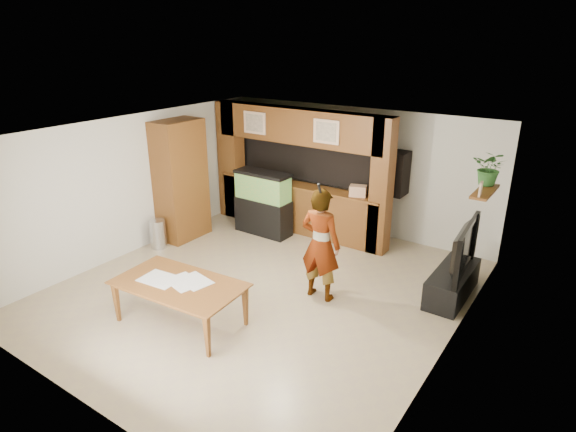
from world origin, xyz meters
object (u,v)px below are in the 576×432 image
Objects in this scene: aquarium at (263,204)px; television at (457,247)px; pantry_cabinet at (181,180)px; person at (321,245)px; dining_table at (179,304)px.

aquarium reaches higher than television.
pantry_cabinet is 1.33× the size of person.
television is 0.77× the size of person.
pantry_cabinet is 3.65m from person.
television is (5.35, 0.65, -0.34)m from pantry_cabinet.
pantry_cabinet is at bearing -10.16° from person.
television is 0.75× the size of dining_table.
television is at bearing 40.90° from dining_table.
pantry_cabinet reaches higher than person.
person is 0.98× the size of dining_table.
pantry_cabinet is 1.72× the size of television.
person reaches higher than dining_table.
pantry_cabinet is 1.81× the size of aquarium.
aquarium is at bearing 40.13° from pantry_cabinet.
person is at bearing -8.72° from pantry_cabinet.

